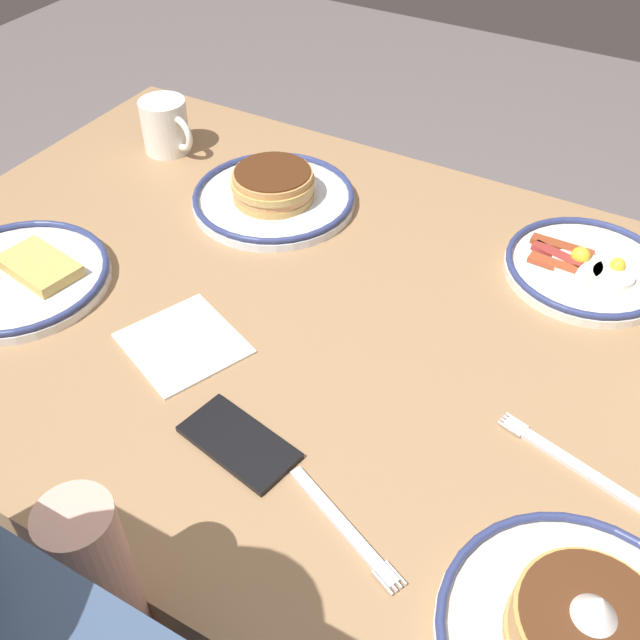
# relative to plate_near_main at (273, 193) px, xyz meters

# --- Properties ---
(ground_plane) EXTENTS (6.00, 6.00, 0.00)m
(ground_plane) POSITION_rel_plate_near_main_xyz_m (-0.26, 0.20, -0.76)
(ground_plane) COLOR #645B5C
(dining_table) EXTENTS (1.48, 0.92, 0.74)m
(dining_table) POSITION_rel_plate_near_main_xyz_m (-0.26, 0.20, -0.12)
(dining_table) COLOR #99744E
(dining_table) RESTS_ON ground_plane
(plate_near_main) EXTENTS (0.28, 0.28, 0.06)m
(plate_near_main) POSITION_rel_plate_near_main_xyz_m (0.00, 0.00, 0.00)
(plate_near_main) COLOR white
(plate_near_main) RESTS_ON dining_table
(plate_center_pancakes) EXTENTS (0.27, 0.27, 0.05)m
(plate_center_pancakes) POSITION_rel_plate_near_main_xyz_m (0.22, 0.37, -0.01)
(plate_center_pancakes) COLOR white
(plate_center_pancakes) RESTS_ON dining_table
(plate_far_companion) EXTENTS (0.25, 0.25, 0.04)m
(plate_far_companion) POSITION_rel_plate_near_main_xyz_m (-0.51, -0.07, -0.01)
(plate_far_companion) COLOR silver
(plate_far_companion) RESTS_ON dining_table
(plate_far_side) EXTENTS (0.27, 0.27, 0.10)m
(plate_far_side) POSITION_rel_plate_near_main_xyz_m (-0.65, 0.50, 0.00)
(plate_far_side) COLOR silver
(plate_far_side) RESTS_ON dining_table
(coffee_mug) EXTENTS (0.12, 0.09, 0.10)m
(coffee_mug) POSITION_rel_plate_near_main_xyz_m (0.27, -0.06, 0.03)
(coffee_mug) COLOR white
(coffee_mug) RESTS_ON dining_table
(cell_phone) EXTENTS (0.16, 0.10, 0.01)m
(cell_phone) POSITION_rel_plate_near_main_xyz_m (-0.24, 0.46, -0.02)
(cell_phone) COLOR black
(cell_phone) RESTS_ON dining_table
(paper_napkin) EXTENTS (0.19, 0.19, 0.00)m
(paper_napkin) POSITION_rel_plate_near_main_xyz_m (-0.08, 0.35, -0.02)
(paper_napkin) COLOR white
(paper_napkin) RESTS_ON dining_table
(fork_near) EXTENTS (0.19, 0.07, 0.01)m
(fork_near) POSITION_rel_plate_near_main_xyz_m (-0.59, 0.29, -0.02)
(fork_near) COLOR silver
(fork_near) RESTS_ON dining_table
(fork_far) EXTENTS (0.17, 0.09, 0.01)m
(fork_far) POSITION_rel_plate_near_main_xyz_m (-0.40, 0.49, -0.02)
(fork_far) COLOR silver
(fork_far) RESTS_ON dining_table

